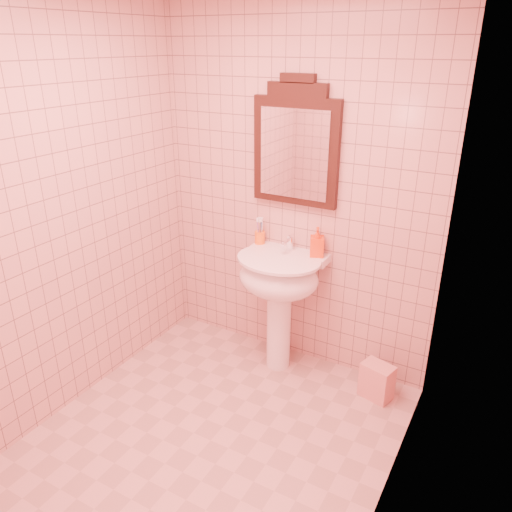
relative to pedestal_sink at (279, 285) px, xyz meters
The scene contains 8 objects.
floor 1.09m from the pedestal_sink, 90.13° to the right, with size 2.20×2.20×0.00m, color #C79B90.
back_wall 0.63m from the pedestal_sink, 90.50° to the left, with size 2.00×0.02×2.50m, color tan.
pedestal_sink is the anchor object (origin of this frame).
faucet 0.29m from the pedestal_sink, 90.00° to the left, with size 0.04×0.16×0.11m.
mirror 0.93m from the pedestal_sink, 90.00° to the left, with size 0.59×0.06×0.83m.
toothbrush_cup 0.38m from the pedestal_sink, 146.27° to the left, with size 0.07×0.07×0.17m.
soap_dispenser 0.39m from the pedestal_sink, 37.48° to the left, with size 0.09×0.09×0.20m, color #DE4212.
towel 0.91m from the pedestal_sink, ahead, with size 0.20×0.14×0.25m, color tan.
Camera 1 is at (1.37, -1.87, 2.19)m, focal length 35.00 mm.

